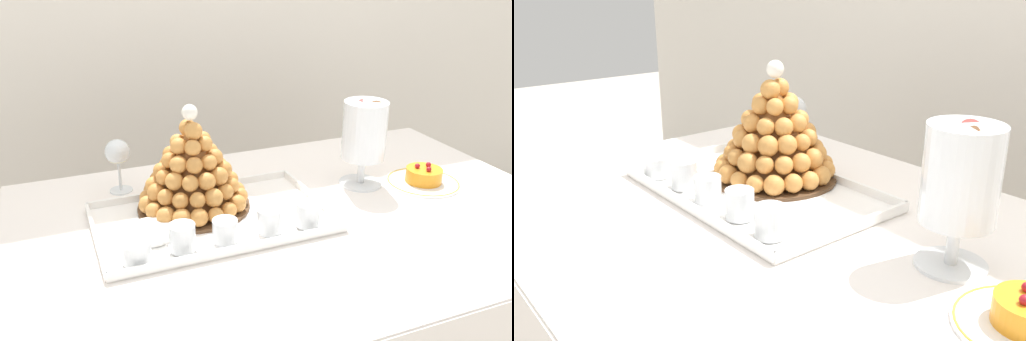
# 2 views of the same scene
# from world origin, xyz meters

# --- Properties ---
(buffet_table) EXTENTS (1.35, 0.91, 0.80)m
(buffet_table) POSITION_xyz_m (0.00, 0.00, 0.68)
(buffet_table) COLOR brown
(buffet_table) RESTS_ON ground_plane
(serving_tray) EXTENTS (0.54, 0.34, 0.02)m
(serving_tray) POSITION_xyz_m (-0.20, 0.05, 0.81)
(serving_tray) COLOR white
(serving_tray) RESTS_ON buffet_table
(croquembouche) EXTENTS (0.27, 0.27, 0.26)m
(croquembouche) POSITION_xyz_m (-0.23, 0.12, 0.91)
(croquembouche) COLOR #4C331E
(croquembouche) RESTS_ON serving_tray
(dessert_cup_left) EXTENTS (0.06, 0.06, 0.05)m
(dessert_cup_left) POSITION_xyz_m (-0.40, -0.08, 0.83)
(dessert_cup_left) COLOR silver
(dessert_cup_left) RESTS_ON serving_tray
(dessert_cup_mid_left) EXTENTS (0.06, 0.06, 0.06)m
(dessert_cup_mid_left) POSITION_xyz_m (-0.30, -0.07, 0.84)
(dessert_cup_mid_left) COLOR silver
(dessert_cup_mid_left) RESTS_ON serving_tray
(dessert_cup_centre) EXTENTS (0.06, 0.06, 0.05)m
(dessert_cup_centre) POSITION_xyz_m (-0.21, -0.07, 0.83)
(dessert_cup_centre) COLOR silver
(dessert_cup_centre) RESTS_ON serving_tray
(dessert_cup_mid_right) EXTENTS (0.05, 0.05, 0.06)m
(dessert_cup_mid_right) POSITION_xyz_m (-0.10, -0.07, 0.83)
(dessert_cup_mid_right) COLOR silver
(dessert_cup_mid_right) RESTS_ON serving_tray
(dessert_cup_right) EXTENTS (0.06, 0.06, 0.06)m
(dessert_cup_right) POSITION_xyz_m (-0.01, -0.07, 0.83)
(dessert_cup_right) COLOR silver
(dessert_cup_right) RESTS_ON serving_tray
(creme_brulee_ramekin) EXTENTS (0.10, 0.10, 0.02)m
(creme_brulee_ramekin) POSITION_xyz_m (-0.35, 0.02, 0.82)
(creme_brulee_ramekin) COLOR white
(creme_brulee_ramekin) RESTS_ON serving_tray
(macaron_goblet) EXTENTS (0.12, 0.12, 0.24)m
(macaron_goblet) POSITION_xyz_m (0.24, 0.10, 0.95)
(macaron_goblet) COLOR white
(macaron_goblet) RESTS_ON buffet_table
(fruit_tart_plate) EXTENTS (0.20, 0.20, 0.06)m
(fruit_tart_plate) POSITION_xyz_m (0.40, 0.03, 0.82)
(fruit_tart_plate) COLOR white
(fruit_tart_plate) RESTS_ON buffet_table
(wine_glass) EXTENTS (0.06, 0.06, 0.14)m
(wine_glass) POSITION_xyz_m (-0.37, 0.30, 0.91)
(wine_glass) COLOR silver
(wine_glass) RESTS_ON buffet_table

